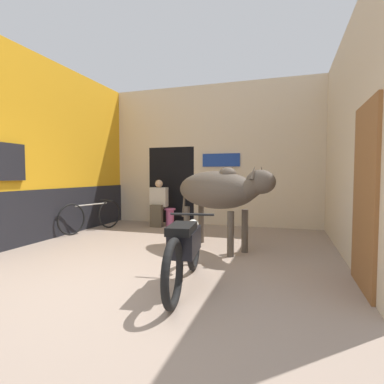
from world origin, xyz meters
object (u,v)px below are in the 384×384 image
cow (219,191)px  bicycle (92,216)px  motorcycle_near (185,248)px  plastic_stool (170,217)px  shopkeeper_seated (158,202)px

cow → bicycle: (-3.16, 0.80, -0.68)m
motorcycle_near → bicycle: motorcycle_near is taller
plastic_stool → cow: bearing=-49.5°
cow → shopkeeper_seated: (-1.97, 1.87, -0.41)m
shopkeeper_seated → bicycle: bearing=-137.8°
cow → motorcycle_near: cow is taller
shopkeeper_seated → cow: bearing=-43.5°
bicycle → shopkeeper_seated: shopkeeper_seated is taller
bicycle → shopkeeper_seated: size_ratio=1.46×
cow → shopkeeper_seated: size_ratio=1.70×
bicycle → plastic_stool: size_ratio=3.82×
plastic_stool → motorcycle_near: bearing=-65.7°
cow → bicycle: bearing=165.8°
cow → plastic_stool: size_ratio=4.44×
cow → motorcycle_near: bearing=-89.9°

